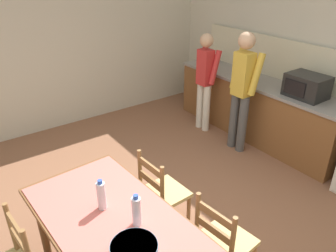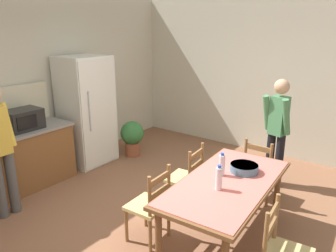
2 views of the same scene
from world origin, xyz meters
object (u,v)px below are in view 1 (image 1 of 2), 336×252
(microwave, at_px, (307,86))
(dining_table, at_px, (119,232))
(person_at_sink, at_px, (205,78))
(bottle_near_centre, at_px, (101,195))
(chair_side_far_right, at_px, (223,242))
(chair_side_far_left, at_px, (162,193))
(person_at_counter, at_px, (242,87))
(bottle_off_centre, at_px, (137,211))
(serving_bowl, at_px, (134,250))

(microwave, distance_m, dining_table, 3.14)
(microwave, xyz_separation_m, person_at_sink, (-1.42, -0.50, -0.18))
(dining_table, xyz_separation_m, person_at_sink, (-1.93, 2.57, 0.19))
(dining_table, relative_size, bottle_near_centre, 6.91)
(chair_side_far_right, bearing_deg, dining_table, 58.55)
(bottle_near_centre, relative_size, chair_side_far_right, 0.30)
(microwave, height_order, bottle_near_centre, microwave)
(dining_table, xyz_separation_m, chair_side_far_left, (-0.45, 0.71, -0.25))
(chair_side_far_left, height_order, person_at_counter, person_at_counter)
(bottle_off_centre, relative_size, chair_side_far_right, 0.30)
(microwave, bearing_deg, serving_bowl, -75.13)
(serving_bowl, distance_m, chair_side_far_left, 1.15)
(microwave, xyz_separation_m, bottle_near_centre, (0.28, -3.09, -0.15))
(person_at_sink, bearing_deg, serving_bowl, -139.40)
(chair_side_far_left, bearing_deg, bottle_off_centre, 129.33)
(dining_table, height_order, serving_bowl, serving_bowl)
(bottle_near_centre, bearing_deg, chair_side_far_right, 52.48)
(serving_bowl, height_order, person_at_counter, person_at_counter)
(dining_table, bearing_deg, person_at_sink, 126.81)
(bottle_near_centre, xyz_separation_m, person_at_counter, (-0.92, 2.57, 0.06))
(microwave, bearing_deg, chair_side_far_left, -88.66)
(person_at_sink, bearing_deg, bottle_near_centre, -146.70)
(serving_bowl, bearing_deg, microwave, 104.87)
(dining_table, distance_m, person_at_counter, 2.81)
(chair_side_far_right, bearing_deg, chair_side_far_left, -2.33)
(bottle_off_centre, height_order, chair_side_far_right, bottle_off_centre)
(chair_side_far_right, bearing_deg, bottle_near_centre, 46.80)
(person_at_counter, bearing_deg, bottle_near_centre, -160.37)
(person_at_sink, bearing_deg, dining_table, -143.19)
(bottle_off_centre, height_order, person_at_counter, person_at_counter)
(bottle_near_centre, height_order, chair_side_far_left, bottle_near_centre)
(chair_side_far_left, bearing_deg, person_at_sink, -54.29)
(dining_table, distance_m, person_at_sink, 3.22)
(microwave, distance_m, serving_bowl, 3.24)
(bottle_off_centre, height_order, person_at_sink, person_at_sink)
(bottle_off_centre, xyz_separation_m, chair_side_far_right, (0.28, 0.64, -0.46))
(microwave, relative_size, person_at_sink, 0.32)
(person_at_sink, bearing_deg, person_at_counter, -91.40)
(person_at_counter, bearing_deg, microwave, -50.80)
(microwave, relative_size, bottle_off_centre, 1.85)
(bottle_near_centre, bearing_deg, person_at_counter, 109.63)
(bottle_off_centre, bearing_deg, microwave, 101.31)
(serving_bowl, height_order, chair_side_far_left, chair_side_far_left)
(serving_bowl, relative_size, person_at_sink, 0.20)
(serving_bowl, distance_m, person_at_counter, 2.99)
(bottle_near_centre, distance_m, person_at_sink, 3.10)
(microwave, height_order, bottle_off_centre, microwave)
(chair_side_far_right, bearing_deg, microwave, -74.99)
(dining_table, height_order, bottle_off_centre, bottle_off_centre)
(microwave, height_order, chair_side_far_right, microwave)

